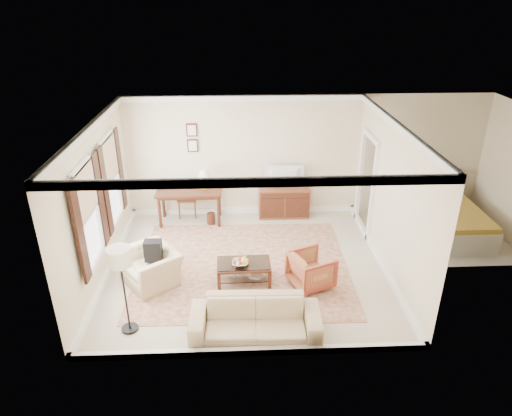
{
  "coord_description": "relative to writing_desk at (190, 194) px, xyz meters",
  "views": [
    {
      "loc": [
        -0.15,
        -7.75,
        5.01
      ],
      "look_at": [
        0.2,
        0.3,
        1.15
      ],
      "focal_mm": 32.0,
      "sensor_mm": 36.0,
      "label": 1
    }
  ],
  "objects": [
    {
      "name": "annex_bedroom",
      "position": [
        5.77,
        -0.87,
        -0.38
      ],
      "size": [
        3.0,
        2.7,
        2.9
      ],
      "color": "beige",
      "rests_on": "ground"
    },
    {
      "name": "desk_lamp",
      "position": [
        0.36,
        0.0,
        0.36
      ],
      "size": [
        0.32,
        0.32,
        0.5
      ],
      "primitive_type": null,
      "color": "silver",
      "rests_on": "writing_desk"
    },
    {
      "name": "desk_chair",
      "position": [
        -0.1,
        0.35,
        -0.19
      ],
      "size": [
        0.47,
        0.47,
        1.05
      ],
      "primitive_type": null,
      "rotation": [
        0.0,
        0.0,
        -0.05
      ],
      "color": "brown",
      "rests_on": "room_shell"
    },
    {
      "name": "sideboard",
      "position": [
        2.24,
        0.22,
        -0.35
      ],
      "size": [
        1.21,
        0.46,
        0.74
      ],
      "primitive_type": "cube",
      "color": "brown",
      "rests_on": "room_shell"
    },
    {
      "name": "striped_armchair",
      "position": [
        2.46,
        -2.71,
        -0.35
      ],
      "size": [
        0.89,
        0.91,
        0.73
      ],
      "primitive_type": "imported",
      "rotation": [
        0.0,
        0.0,
        1.97
      ],
      "color": "maroon",
      "rests_on": "room_shell"
    },
    {
      "name": "framed_prints",
      "position": [
        0.1,
        0.45,
        1.22
      ],
      "size": [
        0.25,
        0.04,
        0.68
      ],
      "primitive_type": null,
      "color": "#401D12",
      "rests_on": "room_shell"
    },
    {
      "name": "tv",
      "position": [
        2.24,
        0.2,
        0.47
      ],
      "size": [
        0.9,
        0.52,
        0.12
      ],
      "primitive_type": "imported",
      "rotation": [
        0.0,
        0.0,
        3.14
      ],
      "color": "black",
      "rests_on": "sideboard"
    },
    {
      "name": "room_shell",
      "position": [
        1.28,
        -2.02,
        1.75
      ],
      "size": [
        5.51,
        5.01,
        2.91
      ],
      "color": "beige",
      "rests_on": "ground"
    },
    {
      "name": "coffee_table",
      "position": [
        1.21,
        -2.55,
        -0.4
      ],
      "size": [
        1.01,
        0.61,
        0.42
      ],
      "rotation": [
        0.0,
        0.0,
        0.03
      ],
      "color": "#401D12",
      "rests_on": "room_shell"
    },
    {
      "name": "window_rear",
      "position": [
        -1.42,
        -1.12,
        0.83
      ],
      "size": [
        0.12,
        1.56,
        1.8
      ],
      "primitive_type": null,
      "color": "#CCB284",
      "rests_on": "room_shell"
    },
    {
      "name": "book_a",
      "position": [
        1.03,
        -2.48,
        -0.55
      ],
      "size": [
        0.26,
        0.17,
        0.38
      ],
      "primitive_type": "imported",
      "rotation": [
        0.0,
        0.0,
        0.51
      ],
      "color": "brown",
      "rests_on": "coffee_table"
    },
    {
      "name": "club_armchair",
      "position": [
        -0.52,
        -2.48,
        -0.27
      ],
      "size": [
        1.15,
        1.21,
        0.89
      ],
      "primitive_type": "imported",
      "rotation": [
        0.0,
        0.0,
        -0.91
      ],
      "color": "tan",
      "rests_on": "room_shell"
    },
    {
      "name": "backpack",
      "position": [
        -0.47,
        -2.4,
        -0.03
      ],
      "size": [
        0.35,
        0.39,
        0.4
      ],
      "primitive_type": "cube",
      "rotation": [
        0.0,
        0.0,
        -1.03
      ],
      "color": "black",
      "rests_on": "club_armchair"
    },
    {
      "name": "floor_lamp",
      "position": [
        -0.67,
        -3.83,
        0.56
      ],
      "size": [
        0.38,
        0.38,
        1.53
      ],
      "color": "black",
      "rests_on": "room_shell"
    },
    {
      "name": "book_b",
      "position": [
        1.35,
        -2.53,
        -0.55
      ],
      "size": [
        0.27,
        0.13,
        0.38
      ],
      "primitive_type": "imported",
      "rotation": [
        0.0,
        0.0,
        -0.37
      ],
      "color": "brown",
      "rests_on": "coffee_table"
    },
    {
      "name": "doorway",
      "position": [
        3.99,
        -0.52,
        0.36
      ],
      "size": [
        0.1,
        1.12,
        2.25
      ],
      "primitive_type": null,
      "color": "white",
      "rests_on": "room_shell"
    },
    {
      "name": "fruit_bowl",
      "position": [
        1.14,
        -2.62,
        -0.24
      ],
      "size": [
        0.42,
        0.42,
        0.1
      ],
      "primitive_type": "imported",
      "color": "silver",
      "rests_on": "coffee_table"
    },
    {
      "name": "sofa",
      "position": [
        1.37,
        -4.04,
        -0.31
      ],
      "size": [
        2.08,
        0.67,
        0.81
      ],
      "primitive_type": "imported",
      "rotation": [
        0.0,
        0.0,
        -0.03
      ],
      "color": "tan",
      "rests_on": "room_shell"
    },
    {
      "name": "rug",
      "position": [
        1.2,
        -2.02,
        -0.71
      ],
      "size": [
        4.22,
        3.64,
        0.01
      ],
      "primitive_type": "cube",
      "rotation": [
        0.0,
        0.0,
        -0.02
      ],
      "color": "maroon",
      "rests_on": "room_shell"
    },
    {
      "name": "window_front",
      "position": [
        -1.42,
        -2.72,
        0.83
      ],
      "size": [
        0.12,
        1.56,
        1.8
      ],
      "primitive_type": null,
      "color": "#CCB284",
      "rests_on": "room_shell"
    },
    {
      "name": "writing_desk",
      "position": [
        0.0,
        0.0,
        0.0
      ],
      "size": [
        1.51,
        0.75,
        0.83
      ],
      "color": "#401D12",
      "rests_on": "room_shell"
    }
  ]
}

